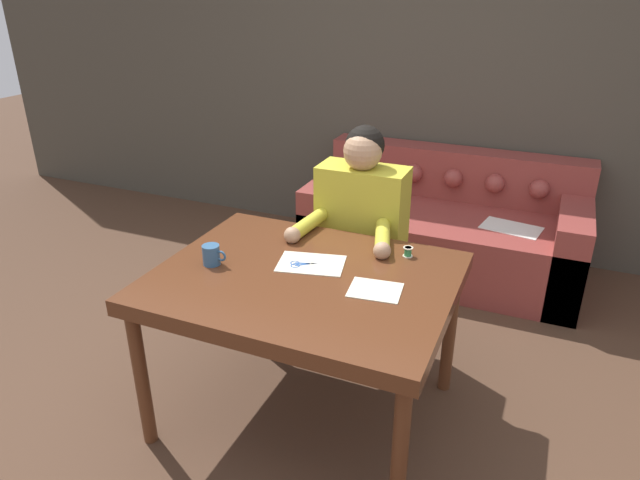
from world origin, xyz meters
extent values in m
plane|color=#4C3323|center=(0.00, 0.00, 0.00)|extent=(16.00, 16.00, 0.00)
cube|color=#474238|center=(0.00, 2.20, 1.30)|extent=(8.00, 0.06, 2.60)
cube|color=#562D19|center=(0.07, 0.00, 0.70)|extent=(1.25, 1.00, 0.07)
cylinder|color=#562D19|center=(-0.50, -0.44, 0.33)|extent=(0.06, 0.06, 0.67)
cylinder|color=#562D19|center=(0.63, -0.44, 0.33)|extent=(0.06, 0.06, 0.67)
cylinder|color=#562D19|center=(-0.50, 0.44, 0.33)|extent=(0.06, 0.06, 0.67)
cylinder|color=#562D19|center=(0.63, 0.44, 0.33)|extent=(0.06, 0.06, 0.67)
cube|color=brown|center=(0.33, 1.70, 0.22)|extent=(1.82, 0.88, 0.44)
cube|color=brown|center=(0.33, 2.04, 0.62)|extent=(1.82, 0.22, 0.35)
cube|color=brown|center=(-0.48, 1.70, 0.30)|extent=(0.20, 0.88, 0.60)
cube|color=brown|center=(1.14, 1.70, 0.30)|extent=(0.20, 0.88, 0.60)
sphere|color=brown|center=(-0.23, 1.91, 0.62)|extent=(0.13, 0.13, 0.13)
sphere|color=brown|center=(0.05, 1.91, 0.62)|extent=(0.13, 0.13, 0.13)
sphere|color=brown|center=(0.33, 1.91, 0.62)|extent=(0.13, 0.13, 0.13)
sphere|color=brown|center=(0.62, 1.91, 0.62)|extent=(0.13, 0.13, 0.13)
sphere|color=brown|center=(0.90, 1.91, 0.62)|extent=(0.13, 0.13, 0.13)
cube|color=white|center=(0.78, 1.59, 0.44)|extent=(0.39, 0.28, 0.00)
cylinder|color=#33281E|center=(0.08, 0.69, 0.23)|extent=(0.28, 0.28, 0.46)
cube|color=gold|center=(0.08, 0.69, 0.74)|extent=(0.45, 0.22, 0.56)
sphere|color=tan|center=(0.08, 0.67, 1.10)|extent=(0.19, 0.19, 0.19)
sphere|color=black|center=(0.08, 0.70, 1.13)|extent=(0.20, 0.20, 0.20)
cylinder|color=gold|center=(-0.11, 0.43, 0.77)|extent=(0.10, 0.30, 0.07)
sphere|color=tan|center=(-0.12, 0.28, 0.77)|extent=(0.08, 0.08, 0.08)
cylinder|color=gold|center=(0.28, 0.43, 0.77)|extent=(0.15, 0.31, 0.07)
sphere|color=tan|center=(0.32, 0.28, 0.77)|extent=(0.08, 0.08, 0.08)
cube|color=beige|center=(0.05, 0.10, 0.74)|extent=(0.33, 0.26, 0.00)
cube|color=beige|center=(0.39, -0.01, 0.74)|extent=(0.23, 0.19, 0.00)
cube|color=silver|center=(0.10, 0.13, 0.74)|extent=(0.09, 0.08, 0.00)
cube|color=#2D569E|center=(0.03, 0.08, 0.74)|extent=(0.06, 0.05, 0.00)
torus|color=#2D569E|center=(0.00, 0.06, 0.74)|extent=(0.04, 0.04, 0.01)
cube|color=silver|center=(0.10, 0.11, 0.74)|extent=(0.11, 0.04, 0.00)
cube|color=#2D569E|center=(0.02, 0.09, 0.74)|extent=(0.07, 0.03, 0.00)
torus|color=#2D569E|center=(-0.01, 0.08, 0.74)|extent=(0.04, 0.04, 0.01)
cylinder|color=silver|center=(0.05, 0.10, 0.74)|extent=(0.01, 0.01, 0.01)
cylinder|color=#335B84|center=(-0.35, -0.07, 0.78)|extent=(0.08, 0.08, 0.09)
torus|color=#335B84|center=(-0.30, -0.07, 0.79)|extent=(0.05, 0.01, 0.05)
cylinder|color=#338C4C|center=(0.42, 0.34, 0.76)|extent=(0.03, 0.03, 0.04)
cylinder|color=beige|center=(0.42, 0.34, 0.78)|extent=(0.04, 0.04, 0.00)
cylinder|color=beige|center=(0.42, 0.34, 0.74)|extent=(0.04, 0.04, 0.00)
camera|label=1|loc=(0.97, -1.93, 1.88)|focal=32.00mm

